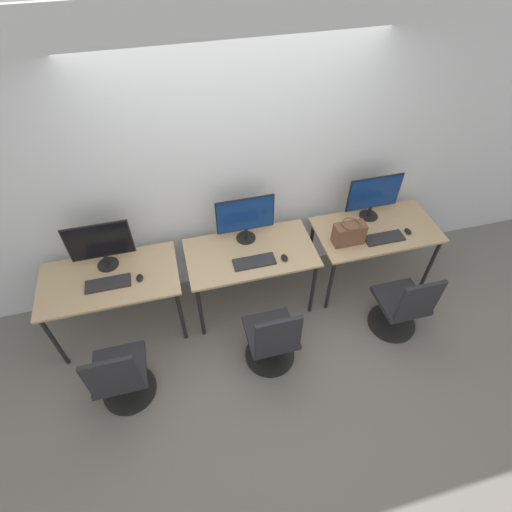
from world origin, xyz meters
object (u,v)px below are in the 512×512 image
object	(u,v)px
monitor_right	(374,195)
keyboard_right	(384,238)
mouse_center	(284,258)
monitor_center	(245,217)
keyboard_center	(254,262)
keyboard_left	(108,284)
office_chair_left	(121,378)
office_chair_center	(272,341)
handbag	(349,233)
mouse_left	(140,278)
monitor_left	(100,244)
office_chair_right	(402,308)
mouse_right	(408,231)

from	to	relation	value
monitor_right	keyboard_right	size ratio (longest dim) A/B	1.42
keyboard_right	mouse_center	bearing A→B (deg)	-179.05
monitor_center	mouse_center	xyz separation A→B (m)	(0.29, -0.37, -0.26)
keyboard_center	monitor_right	distance (m)	1.39
keyboard_left	office_chair_left	xyz separation A→B (m)	(-0.00, -0.71, -0.42)
keyboard_center	office_chair_left	bearing A→B (deg)	-154.18
mouse_center	monitor_right	distance (m)	1.13
monitor_right	mouse_center	bearing A→B (deg)	-160.19
keyboard_left	office_chair_center	bearing A→B (deg)	-27.10
keyboard_center	handbag	distance (m)	0.96
office_chair_left	office_chair_center	distance (m)	1.33
mouse_left	monitor_center	distance (m)	1.11
keyboard_left	mouse_center	distance (m)	1.61
monitor_left	keyboard_center	size ratio (longest dim) A/B	1.42
monitor_left	office_chair_center	size ratio (longest dim) A/B	0.65
mouse_left	office_chair_right	xyz separation A→B (m)	(2.38, -0.63, -0.42)
mouse_left	keyboard_center	world-z (taller)	mouse_left
office_chair_left	keyboard_center	xyz separation A→B (m)	(1.32, 0.64, 0.42)
keyboard_left	keyboard_center	bearing A→B (deg)	-2.94
keyboard_center	mouse_center	bearing A→B (deg)	-5.34
keyboard_right	monitor_center	bearing A→B (deg)	165.17
mouse_center	handbag	world-z (taller)	handbag
keyboard_center	mouse_right	size ratio (longest dim) A/B	4.39
keyboard_left	keyboard_center	world-z (taller)	same
mouse_center	monitor_right	size ratio (longest dim) A/B	0.16
keyboard_left	monitor_right	bearing A→B (deg)	6.02
monitor_left	monitor_right	distance (m)	2.64
monitor_center	keyboard_right	xyz separation A→B (m)	(1.32, -0.35, -0.26)
keyboard_center	keyboard_right	size ratio (longest dim) A/B	1.00
monitor_left	mouse_left	world-z (taller)	monitor_left
keyboard_center	office_chair_right	xyz separation A→B (m)	(1.33, -0.57, -0.42)
office_chair_left	keyboard_center	world-z (taller)	office_chair_left
monitor_right	mouse_right	bearing A→B (deg)	-50.62
monitor_center	keyboard_center	distance (m)	0.43
office_chair_center	mouse_center	bearing A→B (deg)	64.85
office_chair_center	keyboard_center	bearing A→B (deg)	90.94
office_chair_center	monitor_right	size ratio (longest dim) A/B	1.54
monitor_center	mouse_center	bearing A→B (deg)	-52.12
office_chair_center	keyboard_right	bearing A→B (deg)	24.72
keyboard_right	handbag	distance (m)	0.39
office_chair_left	mouse_center	world-z (taller)	office_chair_left
office_chair_right	keyboard_right	bearing A→B (deg)	91.05
mouse_center	mouse_right	world-z (taller)	same
keyboard_left	monitor_center	distance (m)	1.38
mouse_right	handbag	xyz separation A→B (m)	(-0.64, 0.03, 0.10)
monitor_left	office_chair_left	world-z (taller)	monitor_left
mouse_right	handbag	distance (m)	0.65
keyboard_left	handbag	world-z (taller)	handbag
monitor_left	handbag	world-z (taller)	monitor_left
mouse_left	keyboard_right	bearing A→B (deg)	-1.72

